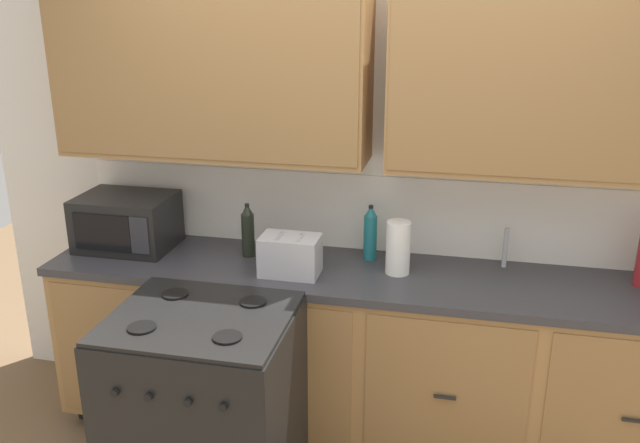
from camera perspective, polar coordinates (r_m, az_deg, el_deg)
The scene contains 9 objects.
wall_unit at distance 3.26m, azimuth 5.15°, elevation 8.29°, with size 4.37×0.40×2.35m.
counter_run at distance 3.48m, azimuth 4.11°, elevation -11.14°, with size 3.20×0.64×0.93m.
stove_range at distance 3.11m, azimuth -9.60°, elevation -15.54°, with size 0.76×0.68×0.95m.
microwave at distance 3.68m, azimuth -15.98°, elevation -0.01°, with size 0.48×0.37×0.28m.
toaster at distance 3.21m, azimuth -2.53°, elevation -2.87°, with size 0.28×0.18×0.19m.
sink_faucet at distance 3.41m, azimuth 15.36°, elevation -2.14°, with size 0.02×0.02×0.20m, color #B2B5BA.
paper_towel_roll at distance 3.23m, azimuth 6.61°, elevation -2.20°, with size 0.12×0.12×0.26m, color white.
bottle_teal at distance 3.38m, azimuth 4.27°, elevation -0.98°, with size 0.07×0.07×0.28m.
bottle_dark at distance 3.44m, azimuth -6.10°, elevation -0.77°, with size 0.07×0.07×0.28m.
Camera 1 is at (0.42, -2.68, 2.22)m, focal length 37.95 mm.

